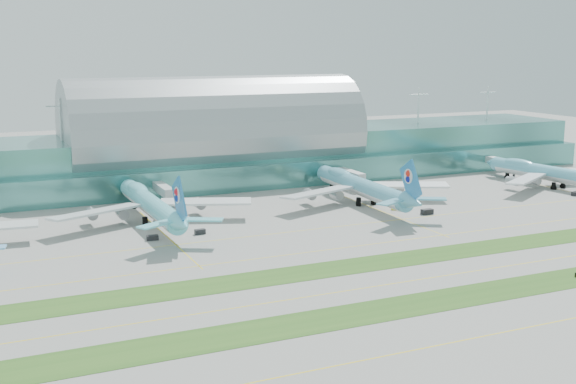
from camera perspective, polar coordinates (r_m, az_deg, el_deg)
name	(u,v)px	position (r m, az deg, el deg)	size (l,w,h in m)	color
ground	(376,265)	(185.84, 6.99, -5.78)	(700.00, 700.00, 0.00)	gray
terminal	(215,147)	(298.04, -5.82, 3.54)	(340.00, 69.10, 36.00)	#3D7A75
grass_strip_near	(442,300)	(163.79, 12.09, -8.33)	(420.00, 12.00, 0.08)	#2D591E
grass_strip_far	(372,263)	(187.46, 6.67, -5.61)	(420.00, 12.00, 0.08)	#2D591E
taxiline_a	(504,332)	(149.28, 16.68, -10.56)	(420.00, 0.35, 0.01)	yellow
taxiline_b	(407,281)	(174.61, 9.37, -6.99)	(420.00, 0.35, 0.01)	yellow
taxiline_c	(343,248)	(200.79, 4.33, -4.42)	(420.00, 0.35, 0.01)	yellow
taxiline_d	(308,230)	(219.69, 1.60, -3.01)	(420.00, 0.35, 0.01)	yellow
airliner_b	(150,203)	(231.70, -10.82, -0.86)	(64.95, 73.61, 20.28)	#65D1DF
airliner_c	(361,185)	(257.44, 5.75, 0.52)	(65.78, 74.61, 20.55)	#5BAFCA
airliner_d	(551,172)	(303.55, 20.04, 1.47)	(61.19, 70.02, 19.30)	#60BAD5
gse_c	(152,238)	(211.56, -10.66, -3.57)	(3.32, 1.91, 1.44)	black
gse_d	(200,232)	(215.98, -6.96, -3.13)	(3.12, 1.55, 1.52)	black
gse_e	(396,208)	(249.05, 8.55, -1.23)	(3.14, 1.51, 1.46)	yellow
gse_f	(427,212)	(244.07, 10.93, -1.54)	(3.98, 2.06, 1.76)	black
gse_g	(576,194)	(290.63, 21.78, -0.11)	(3.34, 1.80, 1.50)	black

